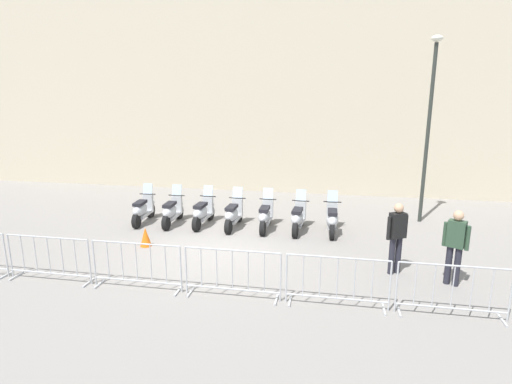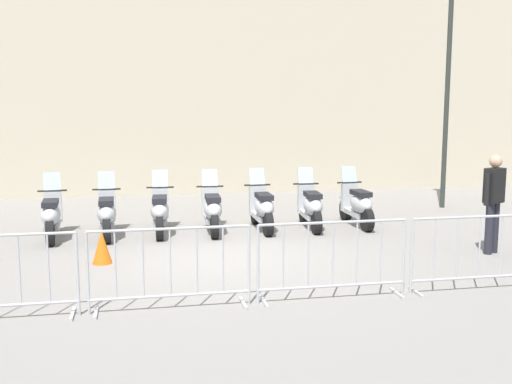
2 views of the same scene
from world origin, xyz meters
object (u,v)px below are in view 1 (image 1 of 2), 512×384
at_px(barrier_segment_2, 137,266).
at_px(motorcycle_4, 265,216).
at_px(officer_near_row_end, 397,234).
at_px(traffic_cone, 146,237).
at_px(motorcycle_1, 172,212).
at_px(street_lamp, 430,114).
at_px(motorcycle_3, 233,215).
at_px(barrier_segment_1, 49,259).
at_px(motorcycle_2, 203,213).
at_px(motorcycle_6, 332,219).
at_px(barrier_segment_4, 337,282).
at_px(motorcycle_0, 143,210).
at_px(officer_mid_plaza, 455,243).
at_px(barrier_segment_5, 452,292).
at_px(barrier_segment_3, 232,274).
at_px(motorcycle_5, 298,218).

bearing_deg(barrier_segment_2, motorcycle_4, 68.01).
relative_size(motorcycle_4, officer_near_row_end, 1.00).
bearing_deg(traffic_cone, barrier_segment_2, -65.04).
bearing_deg(motorcycle_1, street_lamp, 16.43).
xyz_separation_m(motorcycle_3, barrier_segment_1, (-2.96, -4.63, 0.07)).
height_order(motorcycle_2, motorcycle_6, same).
bearing_deg(barrier_segment_1, barrier_segment_4, 3.14).
bearing_deg(motorcycle_0, officer_mid_plaza, -15.40).
xyz_separation_m(motorcycle_0, barrier_segment_4, (6.55, -4.09, 0.07)).
relative_size(motorcycle_3, barrier_segment_4, 0.84).
relative_size(motorcycle_3, motorcycle_6, 1.00).
height_order(motorcycle_2, barrier_segment_1, motorcycle_2).
bearing_deg(motorcycle_6, motorcycle_3, -175.81).
height_order(officer_mid_plaza, traffic_cone, officer_mid_plaza).
relative_size(barrier_segment_4, officer_near_row_end, 1.19).
xyz_separation_m(motorcycle_3, barrier_segment_5, (5.60, -4.16, 0.07)).
bearing_deg(traffic_cone, barrier_segment_3, -35.06).
bearing_deg(motorcycle_1, motorcycle_0, -176.80).
bearing_deg(motorcycle_3, motorcycle_2, -179.98).
xyz_separation_m(motorcycle_4, barrier_segment_2, (-1.86, -4.61, 0.07)).
relative_size(motorcycle_0, motorcycle_2, 1.00).
xyz_separation_m(street_lamp, officer_mid_plaza, (-0.01, -4.90, -2.61)).
xyz_separation_m(motorcycle_4, traffic_cone, (-2.98, -2.20, -0.18)).
bearing_deg(barrier_segment_4, motorcycle_5, 107.54).
bearing_deg(barrier_segment_3, barrier_segment_2, -176.86).
xyz_separation_m(motorcycle_1, motorcycle_6, (5.17, 0.36, 0.00)).
bearing_deg(street_lamp, motorcycle_2, -162.29).
bearing_deg(motorcycle_0, barrier_segment_5, -24.57).
distance_m(motorcycle_4, barrier_segment_3, 4.50).
height_order(motorcycle_2, barrier_segment_4, motorcycle_2).
height_order(barrier_segment_1, street_lamp, street_lamp).
xyz_separation_m(motorcycle_6, barrier_segment_4, (0.36, -4.51, 0.07)).
height_order(barrier_segment_2, barrier_segment_3, same).
bearing_deg(motorcycle_4, motorcycle_3, -175.15).
xyz_separation_m(barrier_segment_2, officer_mid_plaza, (6.75, 1.84, 0.46)).
bearing_deg(motorcycle_1, motorcycle_3, 3.66).
relative_size(street_lamp, officer_mid_plaza, 3.45).
xyz_separation_m(motorcycle_1, barrier_segment_5, (7.66, -4.03, 0.07)).
xyz_separation_m(motorcycle_0, barrier_segment_1, (0.13, -4.45, 0.07)).
height_order(barrier_segment_1, officer_mid_plaza, officer_mid_plaza).
distance_m(motorcycle_3, motorcycle_6, 3.11).
bearing_deg(barrier_segment_5, barrier_segment_3, -176.86).
height_order(motorcycle_0, officer_mid_plaza, officer_mid_plaza).
xyz_separation_m(barrier_segment_1, barrier_segment_5, (8.57, 0.47, 0.00)).
bearing_deg(barrier_segment_1, barrier_segment_2, 3.14).
bearing_deg(officer_mid_plaza, barrier_segment_2, -164.71).
xyz_separation_m(motorcycle_5, traffic_cone, (-4.01, -2.24, -0.18)).
height_order(street_lamp, officer_near_row_end, street_lamp).
bearing_deg(motorcycle_6, barrier_segment_2, -129.61).
relative_size(motorcycle_0, traffic_cone, 3.13).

